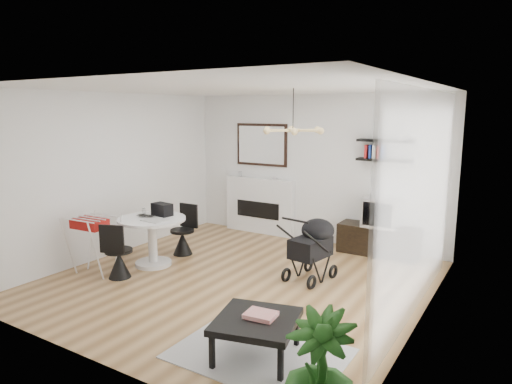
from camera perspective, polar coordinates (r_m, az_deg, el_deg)
The scene contains 25 objects.
floor at distance 6.67m, azimuth -2.29°, elevation -11.02°, with size 5.00×5.00×0.00m, color brown.
ceiling at distance 6.23m, azimuth -2.47°, elevation 12.81°, with size 5.00×5.00×0.00m, color white.
wall_back at distance 8.48m, azimuth 7.14°, elevation 2.90°, with size 5.00×5.00×0.00m, color white.
wall_left at distance 7.97m, azimuth -17.44°, elevation 2.05°, with size 5.00×5.00×0.00m, color white.
wall_right at distance 5.35m, azimuth 20.40°, elevation -1.92°, with size 5.00×5.00×0.00m, color white.
sheer_curtain at distance 5.56m, azimuth 19.81°, elevation -1.45°, with size 0.04×3.60×2.60m, color white.
fireplace at distance 9.02m, azimuth 0.49°, elevation -0.86°, with size 1.50×0.17×2.16m.
shelf_lower at distance 7.86m, azimuth 15.73°, elevation 3.87°, with size 0.90×0.25×0.04m, color black.
shelf_upper at distance 7.84m, azimuth 15.84°, elevation 6.19°, with size 0.90×0.25×0.04m, color black.
pendant_lamp at distance 6.13m, azimuth 4.64°, elevation 7.69°, with size 0.90×0.90×0.10m, color #DEBD74, non-canonical shape.
tv_console at distance 8.01m, azimuth 15.04°, elevation -5.85°, with size 1.32×0.46×0.50m, color black.
crt_tv at distance 7.88m, azimuth 15.40°, elevation -2.43°, with size 0.56×0.49×0.49m.
dining_table at distance 7.33m, azimuth -12.83°, elevation -5.16°, with size 1.05×1.05×0.77m.
laptop at distance 7.34m, azimuth -13.83°, elevation -3.00°, with size 0.29×0.19×0.02m, color black.
black_bag at distance 7.38m, azimuth -11.66°, elevation -2.15°, with size 0.32×0.19×0.19m, color black.
newspaper at distance 7.09m, azimuth -12.53°, elevation -3.45°, with size 0.35×0.29×0.01m, color beige.
drinking_glass at distance 7.58m, azimuth -13.85°, elevation -2.32°, with size 0.05×0.05×0.09m, color white.
chair_far at distance 7.86m, azimuth -9.09°, elevation -5.79°, with size 0.40×0.41×0.84m.
chair_near at distance 6.98m, azimuth -16.80°, elevation -8.20°, with size 0.44×0.45×0.84m.
drying_rack at distance 7.19m, azimuth -19.64°, elevation -6.15°, with size 0.63×0.59×0.88m.
stroller at distance 6.68m, azimuth 7.07°, elevation -7.28°, with size 0.61×0.84×0.98m.
rug at distance 4.86m, azimuth 0.42°, elevation -19.53°, with size 1.67×1.20×0.01m, color #A1A1A1.
coffee_table at distance 4.64m, azimuth 0.05°, elevation -15.99°, with size 0.94×0.94×0.40m.
magazines at distance 4.64m, azimuth 0.59°, elevation -15.11°, with size 0.30×0.24×0.04m, color red.
potted_plant at distance 3.71m, azimuth 7.89°, elevation -21.40°, with size 0.53×0.53×0.95m, color #1D5017.
Camera 1 is at (3.49, -5.15, 2.41)m, focal length 32.00 mm.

